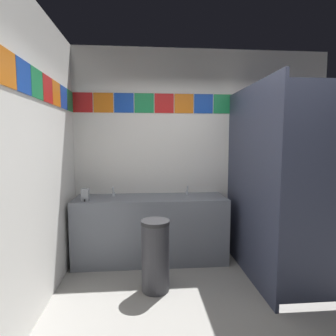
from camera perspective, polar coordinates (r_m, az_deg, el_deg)
ground_plane at (r=2.88m, az=14.66°, el=-28.74°), size 7.96×7.96×0.00m
wall_back at (r=4.00m, az=7.15°, el=3.30°), size 3.62×0.09×2.89m
wall_side at (r=2.46m, az=-29.36°, el=1.06°), size 0.09×3.29×2.89m
vanity_counter at (r=3.78m, az=-3.58°, el=-12.41°), size 2.00×0.57×0.87m
faucet_left at (r=3.77m, az=-11.33°, el=-5.06°), size 0.04×0.10×0.14m
faucet_right at (r=3.79m, az=3.98°, el=-4.91°), size 0.04×0.10×0.14m
soap_dispenser at (r=3.56m, az=-16.90°, el=-5.39°), size 0.09×0.09×0.16m
stall_divider at (r=3.19m, az=20.98°, el=-3.52°), size 0.92×1.55×2.26m
toilet at (r=4.03m, az=21.25°, el=-13.70°), size 0.39×0.49×0.74m
trash_bin at (r=3.09m, az=-2.63°, el=-17.76°), size 0.31×0.31×0.77m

